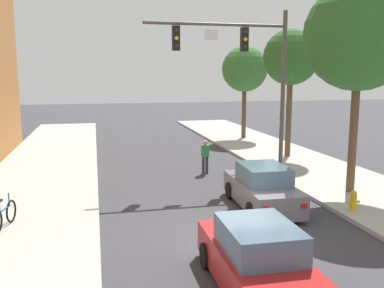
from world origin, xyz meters
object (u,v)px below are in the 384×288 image
object	(u,v)px
traffic_signal_mast	(246,62)
street_tree_second	(291,58)
street_tree_nearest	(359,36)
pedestrian_crossing_road	(205,155)
street_tree_third	(245,69)
car_following_red	(256,260)
bicycle_leaning	(4,216)
fire_hydrant	(353,201)
car_lead_grey	(262,188)

from	to	relation	value
traffic_signal_mast	street_tree_second	bearing A→B (deg)	42.46
street_tree_nearest	pedestrian_crossing_road	bearing A→B (deg)	134.02
pedestrian_crossing_road	street_tree_third	distance (m)	12.07
car_following_red	street_tree_second	xyz separation A→B (m)	(7.34, 13.78, 4.95)
bicycle_leaning	street_tree_second	xyz separation A→B (m)	(13.52, 8.77, 5.13)
car_following_red	street_tree_third	xyz separation A→B (m)	(7.30, 21.05, 4.41)
traffic_signal_mast	car_following_red	bearing A→B (deg)	-108.38
traffic_signal_mast	fire_hydrant	distance (m)	7.94
pedestrian_crossing_road	bicycle_leaning	xyz separation A→B (m)	(-7.94, -6.17, -0.37)
traffic_signal_mast	street_tree_second	world-z (taller)	traffic_signal_mast
car_lead_grey	street_tree_third	size ratio (longest dim) A/B	0.64
car_lead_grey	street_tree_third	world-z (taller)	street_tree_third
traffic_signal_mast	street_tree_nearest	xyz separation A→B (m)	(3.11, -3.85, 0.87)
car_following_red	fire_hydrant	xyz separation A→B (m)	(5.16, 4.11, -0.22)
car_lead_grey	pedestrian_crossing_road	distance (m)	5.68
car_following_red	street_tree_second	bearing A→B (deg)	61.95
car_following_red	pedestrian_crossing_road	xyz separation A→B (m)	(1.76, 11.18, 0.19)
pedestrian_crossing_road	street_tree_second	distance (m)	7.78
car_lead_grey	street_tree_third	bearing A→B (deg)	72.47
fire_hydrant	street_tree_third	world-z (taller)	street_tree_third
fire_hydrant	bicycle_leaning	bearing A→B (deg)	175.45
street_tree_nearest	street_tree_third	bearing A→B (deg)	86.85
street_tree_nearest	street_tree_third	xyz separation A→B (m)	(0.81, 14.75, -1.08)
fire_hydrant	street_tree_nearest	world-z (taller)	street_tree_nearest
traffic_signal_mast	fire_hydrant	world-z (taller)	traffic_signal_mast
street_tree_nearest	street_tree_third	world-z (taller)	street_tree_nearest
street_tree_second	bicycle_leaning	bearing A→B (deg)	-147.02
fire_hydrant	street_tree_second	size ratio (longest dim) A/B	0.10
fire_hydrant	street_tree_second	bearing A→B (deg)	77.28
traffic_signal_mast	fire_hydrant	bearing A→B (deg)	-73.54
fire_hydrant	street_tree_second	distance (m)	11.18
traffic_signal_mast	street_tree_third	bearing A→B (deg)	70.21
car_lead_grey	car_following_red	distance (m)	6.04
pedestrian_crossing_road	bicycle_leaning	bearing A→B (deg)	-142.14
car_following_red	pedestrian_crossing_road	bearing A→B (deg)	81.04
pedestrian_crossing_road	street_tree_second	world-z (taller)	street_tree_second
car_lead_grey	bicycle_leaning	world-z (taller)	car_lead_grey
pedestrian_crossing_road	traffic_signal_mast	bearing A→B (deg)	-32.70
pedestrian_crossing_road	car_following_red	bearing A→B (deg)	-98.96
pedestrian_crossing_road	street_tree_third	world-z (taller)	street_tree_third
street_tree_second	street_tree_third	distance (m)	7.28
traffic_signal_mast	car_lead_grey	xyz separation A→B (m)	(-0.98, -4.61, -4.62)
car_following_red	fire_hydrant	distance (m)	6.60
fire_hydrant	street_tree_second	world-z (taller)	street_tree_second
car_lead_grey	traffic_signal_mast	bearing A→B (deg)	78.04
fire_hydrant	street_tree_second	xyz separation A→B (m)	(2.18, 9.67, 5.17)
street_tree_nearest	car_following_red	bearing A→B (deg)	-135.82
traffic_signal_mast	street_tree_second	size ratio (longest dim) A/B	1.05
street_tree_third	traffic_signal_mast	bearing A→B (deg)	-109.79
bicycle_leaning	street_tree_third	distance (m)	21.44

